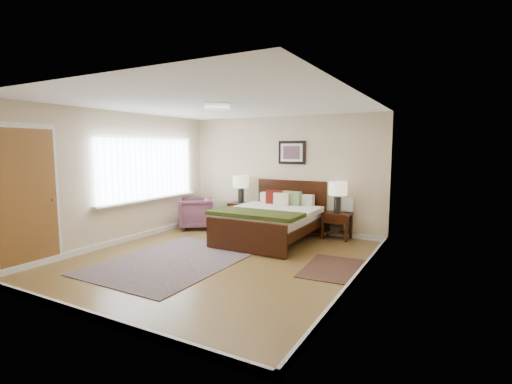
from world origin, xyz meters
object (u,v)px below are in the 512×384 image
armchair (196,213)px  lamp_right (338,191)px  nightstand_left (241,208)px  nightstand_right (337,223)px  rug_persian (174,260)px  lamp_left (241,184)px  bed (271,215)px

armchair → lamp_right: bearing=63.2°
nightstand_left → armchair: size_ratio=0.75×
nightstand_right → rug_persian: nightstand_right is taller
lamp_left → nightstand_left: bearing=-90.0°
nightstand_right → lamp_left: (-2.24, 0.01, 0.68)m
nightstand_right → lamp_left: 2.34m
nightstand_right → armchair: bearing=-169.8°
lamp_right → armchair: bearing=-169.6°
nightstand_left → lamp_left: (0.00, 0.02, 0.56)m
nightstand_left → rug_persian: size_ratio=0.22×
rug_persian → nightstand_right: bearing=55.6°
nightstand_right → lamp_left: size_ratio=0.88×
rug_persian → lamp_left: bearing=98.1°
lamp_right → armchair: (-3.10, -0.57, -0.62)m
lamp_left → lamp_right: lamp_left is taller
nightstand_right → lamp_right: bearing=90.0°
bed → armchair: (-2.02, 0.21, -0.16)m
nightstand_right → bed: bearing=-144.7°
lamp_left → rug_persian: (0.37, -2.71, -1.00)m
rug_persian → nightstand_left: bearing=98.2°
nightstand_left → lamp_right: size_ratio=0.94×
bed → lamp_left: lamp_left is taller
lamp_left → lamp_right: size_ratio=1.00×
nightstand_left → rug_persian: 2.76m
lamp_right → nightstand_right: bearing=-90.0°
armchair → nightstand_right: bearing=63.0°
bed → armchair: bearing=174.0°
lamp_right → armchair: size_ratio=0.80×
armchair → rug_persian: armchair is taller
bed → lamp_right: 1.41m
lamp_left → armchair: (-0.86, -0.57, -0.66)m
bed → lamp_right: lamp_right is taller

